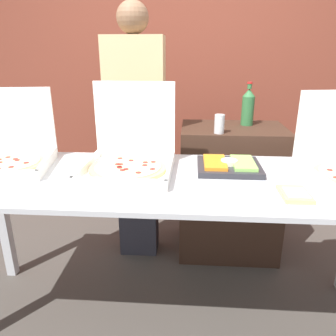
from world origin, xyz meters
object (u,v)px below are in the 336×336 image
paper_plate_front_left (295,195)px  soda_bottle (248,107)px  soda_can_silver (219,124)px  person_guest_cap (136,134)px  pizza_box_far_left (12,153)px  pizza_box_far_right (130,156)px  veggie_tray (229,166)px

paper_plate_front_left → soda_bottle: soda_bottle is taller
soda_can_silver → person_guest_cap: size_ratio=0.07×
pizza_box_far_left → pizza_box_far_right: bearing=-11.4°
paper_plate_front_left → veggie_tray: bearing=125.7°
soda_can_silver → soda_bottle: bearing=50.9°
pizza_box_far_right → soda_bottle: (0.72, 0.77, 0.14)m
pizza_box_far_left → person_guest_cap: (0.59, 0.60, -0.03)m
paper_plate_front_left → pizza_box_far_right: bearing=159.0°
paper_plate_front_left → soda_can_silver: (-0.27, 0.79, 0.14)m
pizza_box_far_right → soda_bottle: 1.07m
soda_can_silver → person_guest_cap: (-0.57, 0.12, -0.10)m
paper_plate_front_left → person_guest_cap: size_ratio=0.13×
pizza_box_far_left → soda_can_silver: pizza_box_far_left is taller
pizza_box_far_right → pizza_box_far_left: bearing=179.4°
paper_plate_front_left → person_guest_cap: (-0.84, 0.92, 0.04)m
pizza_box_far_left → paper_plate_front_left: bearing=-22.2°
pizza_box_far_left → veggie_tray: size_ratio=1.47×
veggie_tray → soda_bottle: 0.78m
person_guest_cap → paper_plate_front_left: bearing=132.4°
pizza_box_far_right → veggie_tray: 0.53m
soda_bottle → veggie_tray: bearing=-105.3°
person_guest_cap → veggie_tray: bearing=135.8°
pizza_box_far_right → person_guest_cap: size_ratio=0.26×
pizza_box_far_right → veggie_tray: size_ratio=1.42×
pizza_box_far_right → soda_bottle: size_ratio=1.55×
pizza_box_far_left → soda_bottle: bearing=18.8°
paper_plate_front_left → veggie_tray: size_ratio=0.70×
soda_bottle → paper_plate_front_left: bearing=-87.4°
soda_can_silver → pizza_box_far_right: bearing=-135.2°
soda_bottle → soda_can_silver: 0.36m
soda_bottle → person_guest_cap: person_guest_cap is taller
paper_plate_front_left → soda_can_silver: soda_can_silver is taller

